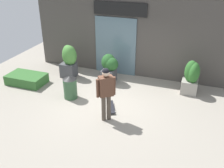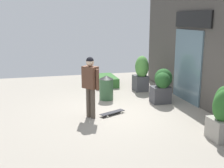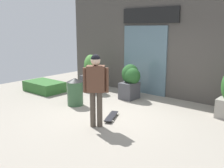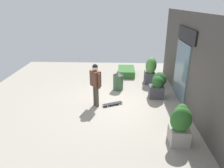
{
  "view_description": "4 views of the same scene",
  "coord_description": "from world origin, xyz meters",
  "px_view_note": "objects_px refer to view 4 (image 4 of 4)",
  "views": [
    {
      "loc": [
        2.71,
        -7.09,
        4.6
      ],
      "look_at": [
        0.2,
        -0.19,
        0.92
      ],
      "focal_mm": 42.11,
      "sensor_mm": 36.0,
      "label": 1
    },
    {
      "loc": [
        7.81,
        -2.16,
        2.72
      ],
      "look_at": [
        0.2,
        -0.19,
        0.92
      ],
      "focal_mm": 46.11,
      "sensor_mm": 36.0,
      "label": 2
    },
    {
      "loc": [
        4.2,
        -4.97,
        2.29
      ],
      "look_at": [
        0.2,
        -0.19,
        0.92
      ],
      "focal_mm": 41.19,
      "sensor_mm": 36.0,
      "label": 3
    },
    {
      "loc": [
        7.5,
        0.1,
        3.83
      ],
      "look_at": [
        0.2,
        -0.19,
        0.92
      ],
      "focal_mm": 33.13,
      "sensor_mm": 36.0,
      "label": 4
    }
  ],
  "objects_px": {
    "skateboard": "(113,104)",
    "skateboarder": "(96,81)",
    "planter_box_mid": "(158,84)",
    "planter_box_left": "(180,124)",
    "planter_box_right": "(151,69)",
    "trash_bin": "(118,81)"
  },
  "relations": [
    {
      "from": "skateboard",
      "to": "skateboarder",
      "type": "bearing_deg",
      "value": 161.34
    },
    {
      "from": "planter_box_mid",
      "to": "skateboard",
      "type": "bearing_deg",
      "value": -67.86
    },
    {
      "from": "planter_box_mid",
      "to": "planter_box_left",
      "type": "bearing_deg",
      "value": 2.07
    },
    {
      "from": "planter_box_right",
      "to": "skateboard",
      "type": "bearing_deg",
      "value": -35.77
    },
    {
      "from": "skateboarder",
      "to": "planter_box_left",
      "type": "relative_size",
      "value": 1.36
    },
    {
      "from": "planter_box_right",
      "to": "trash_bin",
      "type": "distance_m",
      "value": 1.84
    },
    {
      "from": "planter_box_left",
      "to": "planter_box_mid",
      "type": "xyz_separation_m",
      "value": [
        -3.08,
        -0.11,
        -0.03
      ]
    },
    {
      "from": "planter_box_right",
      "to": "planter_box_mid",
      "type": "bearing_deg",
      "value": 3.02
    },
    {
      "from": "skateboarder",
      "to": "skateboard",
      "type": "relative_size",
      "value": 2.12
    },
    {
      "from": "planter_box_left",
      "to": "trash_bin",
      "type": "relative_size",
      "value": 1.5
    },
    {
      "from": "skateboard",
      "to": "planter_box_mid",
      "type": "relative_size",
      "value": 0.72
    },
    {
      "from": "skateboarder",
      "to": "trash_bin",
      "type": "xyz_separation_m",
      "value": [
        -1.67,
        0.84,
        -0.63
      ]
    },
    {
      "from": "planter_box_right",
      "to": "trash_bin",
      "type": "xyz_separation_m",
      "value": [
        0.89,
        -1.58,
        -0.33
      ]
    },
    {
      "from": "planter_box_right",
      "to": "trash_bin",
      "type": "bearing_deg",
      "value": -60.79
    },
    {
      "from": "skateboard",
      "to": "trash_bin",
      "type": "xyz_separation_m",
      "value": [
        -1.59,
        0.2,
        0.36
      ]
    },
    {
      "from": "planter_box_right",
      "to": "planter_box_mid",
      "type": "height_order",
      "value": "planter_box_right"
    },
    {
      "from": "planter_box_left",
      "to": "trash_bin",
      "type": "bearing_deg",
      "value": -155.43
    },
    {
      "from": "skateboard",
      "to": "planter_box_mid",
      "type": "xyz_separation_m",
      "value": [
        -0.76,
        1.87,
        0.57
      ]
    },
    {
      "from": "planter_box_left",
      "to": "trash_bin",
      "type": "distance_m",
      "value": 4.3
    },
    {
      "from": "skateboard",
      "to": "planter_box_mid",
      "type": "height_order",
      "value": "planter_box_mid"
    },
    {
      "from": "planter_box_left",
      "to": "planter_box_right",
      "type": "relative_size",
      "value": 0.94
    },
    {
      "from": "planter_box_right",
      "to": "trash_bin",
      "type": "relative_size",
      "value": 1.61
    }
  ]
}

